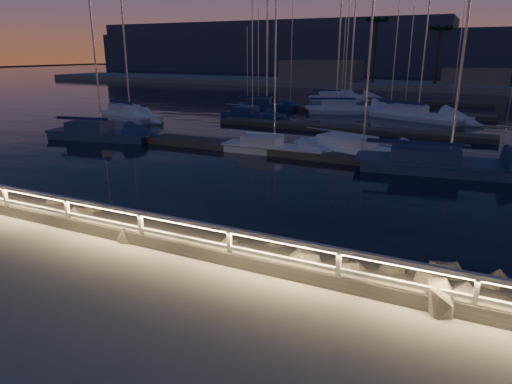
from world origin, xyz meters
TOP-DOWN VIEW (x-y plane):
  - ground at (0.00, 0.00)m, footprint 400.00×400.00m
  - harbor_water at (0.00, 31.22)m, footprint 400.00×440.00m
  - guard_rail at (-0.07, -0.00)m, footprint 44.11×0.12m
  - riprap at (4.15, 1.62)m, footprint 37.91×2.75m
  - floating_docks at (0.00, 32.50)m, footprint 22.00×36.00m
  - far_shore at (-0.12, 74.05)m, footprint 160.00×14.00m
  - palm_left at (-8.00, 72.00)m, footprint 3.00×3.00m
  - palm_center at (2.00, 73.00)m, footprint 3.00×3.00m
  - distant_hills at (-22.13, 133.69)m, footprint 230.00×37.50m
  - sailboat_a at (-20.21, 23.74)m, footprint 8.14×4.62m
  - sailboat_b at (-15.24, 14.89)m, footprint 8.41×3.93m
  - sailboat_d at (8.15, 15.79)m, footprint 9.92×4.17m
  - sailboat_f at (-1.97, 16.02)m, footprint 6.70×2.23m
  - sailboat_h at (3.27, 17.33)m, footprint 9.21×5.08m
  - sailboat_i at (-12.11, 36.85)m, footprint 6.99×3.43m
  - sailboat_j at (-10.20, 29.45)m, footprint 6.72×2.74m
  - sailboat_k at (-2.99, 37.34)m, footprint 9.24×5.94m
  - sailboat_l at (4.07, 35.47)m, footprint 9.78×6.12m
  - sailboat_m at (-7.61, 48.37)m, footprint 7.14×3.02m
  - sailboat_n at (-6.68, 51.45)m, footprint 7.22×4.41m

SIDE VIEW (x-z plane):
  - harbor_water at x=0.00m, z-range -1.27..-0.67m
  - floating_docks at x=0.00m, z-range -0.60..-0.20m
  - riprap at x=4.15m, z-range -0.93..0.45m
  - sailboat_j at x=-10.20m, z-range -5.77..5.36m
  - sailboat_f at x=-1.97m, z-range -5.85..5.44m
  - sailboat_n at x=-6.68m, z-range -6.16..5.78m
  - sailboat_i at x=-12.11m, z-range -5.95..5.60m
  - sailboat_m at x=-7.61m, z-range -6.10..5.76m
  - sailboat_h at x=3.27m, z-range -7.68..7.35m
  - sailboat_b at x=-15.24m, z-range -7.07..6.77m
  - sailboat_l at x=4.07m, z-range -8.19..7.90m
  - sailboat_d at x=8.15m, z-range -8.28..8.00m
  - sailboat_k at x=-2.99m, z-range -7.80..7.52m
  - sailboat_a at x=-20.21m, z-range -6.86..6.60m
  - ground at x=0.00m, z-range 0.00..0.00m
  - far_shore at x=-0.12m, z-range -2.31..2.89m
  - guard_rail at x=-0.07m, z-range 0.24..1.30m
  - distant_hills at x=-22.13m, z-range -4.26..13.74m
  - palm_center at x=2.00m, z-range 3.93..13.63m
  - palm_left at x=-8.00m, z-range 4.54..15.74m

